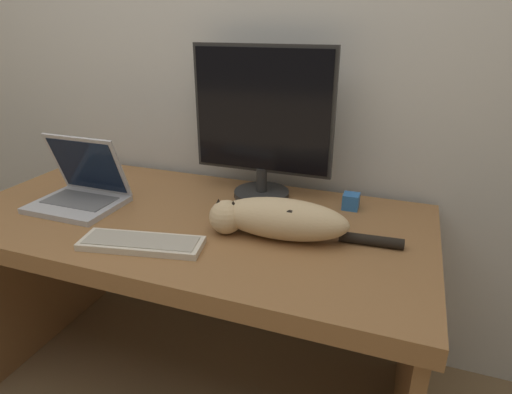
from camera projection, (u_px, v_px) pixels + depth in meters
The scene contains 7 objects.
wall_back at pixel (237, 33), 1.62m from camera, with size 6.40×0.06×2.60m.
desk at pixel (192, 253), 1.51m from camera, with size 1.60×0.78×0.73m.
monitor at pixel (262, 122), 1.51m from camera, with size 0.51×0.21×0.54m.
laptop at pixel (81, 192), 1.53m from camera, with size 0.30×0.24×0.25m.
external_keyboard at pixel (142, 243), 1.25m from camera, with size 0.38×0.18×0.02m.
cat at pixel (277, 218), 1.29m from camera, with size 0.58×0.17×0.12m.
small_toy at pixel (351, 201), 1.50m from camera, with size 0.06×0.06×0.06m.
Camera 1 is at (0.67, -0.77, 1.35)m, focal length 30.00 mm.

